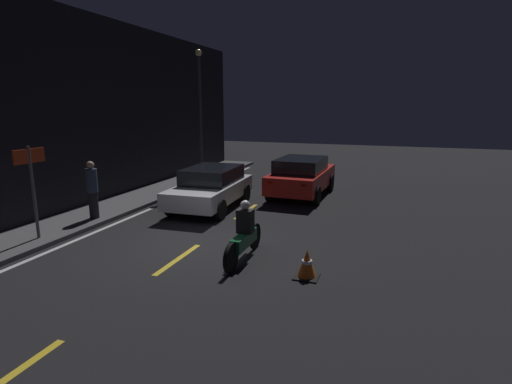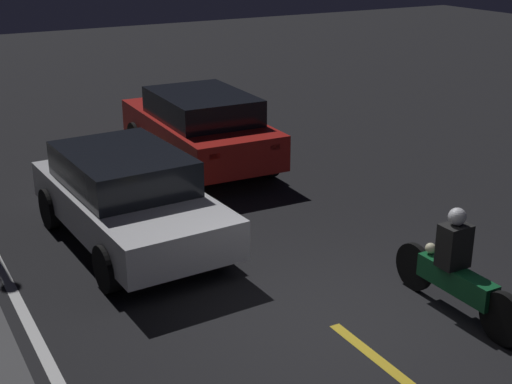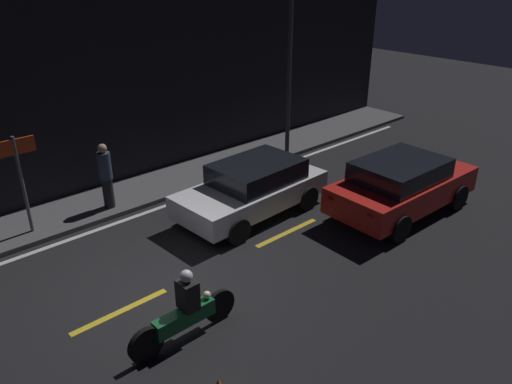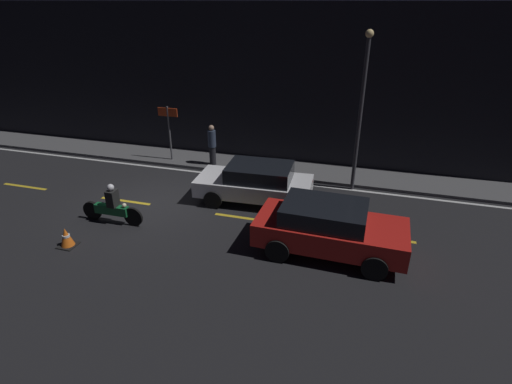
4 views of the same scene
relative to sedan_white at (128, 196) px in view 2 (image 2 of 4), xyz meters
name	(u,v)px [view 2 (image 2 of 4)]	position (x,y,z in m)	size (l,w,h in m)	color
ground_plane	(334,325)	(-3.56, -1.32, -0.76)	(56.00, 56.00, 0.00)	black
lane_dash_c	(387,366)	(-4.56, -1.32, -0.76)	(2.00, 0.14, 0.01)	gold
lane_dash_d	(210,226)	(-0.06, -1.32, -0.76)	(2.00, 0.14, 0.01)	gold
lane_dash_e	(118,154)	(4.44, -1.32, -0.76)	(2.00, 0.14, 0.01)	gold
sedan_white	(128,196)	(0.00, 0.00, 0.00)	(4.15, 2.06, 1.42)	silver
taxi_red	(200,126)	(2.88, -2.54, 0.06)	(4.26, 2.07, 1.52)	red
motorcycle	(457,273)	(-4.06, -2.78, -0.19)	(2.18, 0.36, 1.39)	black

